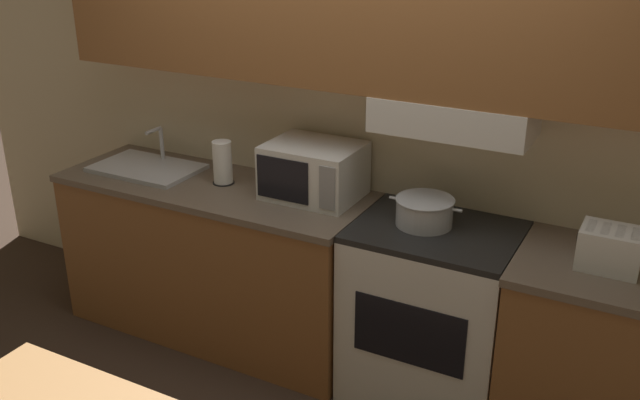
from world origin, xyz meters
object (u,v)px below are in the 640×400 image
object	(u,v)px
stove_range	(431,313)
toaster	(610,248)
sink_basin	(147,167)
cooking_pot	(425,211)
microwave	(314,171)
paper_towel_roll	(223,163)

from	to	relation	value
stove_range	toaster	distance (m)	0.92
sink_basin	cooking_pot	bearing A→B (deg)	1.15
cooking_pot	microwave	world-z (taller)	microwave
stove_range	toaster	size ratio (longest dim) A/B	3.52
toaster	sink_basin	size ratio (longest dim) A/B	0.43
stove_range	cooking_pot	xyz separation A→B (m)	(-0.07, 0.02, 0.52)
microwave	stove_range	bearing A→B (deg)	-7.29
toaster	microwave	bearing A→B (deg)	175.36
paper_towel_roll	stove_range	bearing A→B (deg)	-1.09
sink_basin	microwave	bearing A→B (deg)	5.79
microwave	toaster	bearing A→B (deg)	-4.64
stove_range	microwave	world-z (taller)	microwave
cooking_pot	stove_range	bearing A→B (deg)	-14.74
toaster	paper_towel_roll	distance (m)	1.96
microwave	paper_towel_roll	size ratio (longest dim) A/B	2.00
microwave	sink_basin	size ratio (longest dim) A/B	0.79
stove_range	paper_towel_roll	size ratio (longest dim) A/B	3.86
sink_basin	paper_towel_roll	distance (m)	0.51
stove_range	paper_towel_roll	distance (m)	1.34
microwave	toaster	distance (m)	1.45
sink_basin	stove_range	bearing A→B (deg)	0.49
toaster	paper_towel_roll	size ratio (longest dim) A/B	1.10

